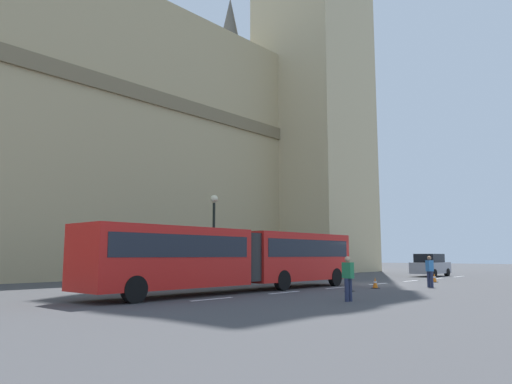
% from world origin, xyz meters
% --- Properties ---
extents(ground_plane, '(160.00, 160.00, 0.00)m').
position_xyz_m(ground_plane, '(0.00, 0.00, 0.00)').
color(ground_plane, '#424244').
extents(lane_centre_marking, '(29.80, 0.16, 0.01)m').
position_xyz_m(lane_centre_marking, '(0.23, 0.00, 0.01)').
color(lane_centre_marking, silver).
rests_on(lane_centre_marking, ground_plane).
extents(articulated_bus, '(16.31, 2.54, 2.90)m').
position_xyz_m(articulated_bus, '(-9.98, 1.99, 1.75)').
color(articulated_bus, red).
rests_on(articulated_bus, ground_plane).
extents(sedan_lead, '(4.40, 1.86, 1.85)m').
position_xyz_m(sedan_lead, '(12.96, 1.89, 0.91)').
color(sedan_lead, gray).
rests_on(sedan_lead, ground_plane).
extents(traffic_cone_west, '(0.36, 0.36, 0.58)m').
position_xyz_m(traffic_cone_west, '(-6.26, -1.86, 0.28)').
color(traffic_cone_west, black).
rests_on(traffic_cone_west, ground_plane).
extents(traffic_cone_middle, '(0.36, 0.36, 0.58)m').
position_xyz_m(traffic_cone_middle, '(-3.51, -1.78, 0.28)').
color(traffic_cone_middle, black).
rests_on(traffic_cone_middle, ground_plane).
extents(traffic_cone_east, '(0.36, 0.36, 0.58)m').
position_xyz_m(traffic_cone_east, '(4.37, -1.81, 0.28)').
color(traffic_cone_east, black).
rests_on(traffic_cone_east, ground_plane).
extents(street_lamp, '(0.44, 0.44, 5.27)m').
position_xyz_m(street_lamp, '(-7.39, 6.50, 3.06)').
color(street_lamp, black).
rests_on(street_lamp, ground_plane).
extents(pedestrian_near_cones, '(0.36, 0.42, 1.69)m').
position_xyz_m(pedestrian_near_cones, '(-10.79, -4.53, 0.91)').
color(pedestrian_near_cones, '#262D4C').
rests_on(pedestrian_near_cones, ground_plane).
extents(pedestrian_by_kerb, '(0.45, 0.35, 1.69)m').
position_xyz_m(pedestrian_by_kerb, '(-0.73, -3.61, 0.91)').
color(pedestrian_by_kerb, '#262D4C').
rests_on(pedestrian_by_kerb, ground_plane).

